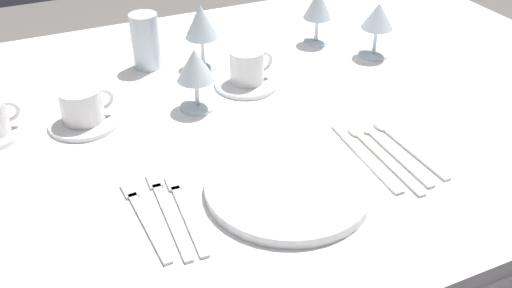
# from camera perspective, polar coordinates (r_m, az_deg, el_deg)

# --- Properties ---
(dining_table) EXTENTS (1.80, 1.11, 0.74)m
(dining_table) POSITION_cam_1_polar(r_m,az_deg,el_deg) (1.19, -2.95, -0.16)
(dining_table) COLOR white
(dining_table) RESTS_ON ground
(dinner_plate) EXTENTS (0.28, 0.28, 0.02)m
(dinner_plate) POSITION_cam_1_polar(r_m,az_deg,el_deg) (0.93, 3.05, -4.32)
(dinner_plate) COLOR white
(dinner_plate) RESTS_ON dining_table
(fork_outer) EXTENTS (0.03, 0.20, 0.00)m
(fork_outer) POSITION_cam_1_polar(r_m,az_deg,el_deg) (0.91, -7.21, -6.54)
(fork_outer) COLOR beige
(fork_outer) RESTS_ON dining_table
(fork_inner) EXTENTS (0.02, 0.22, 0.00)m
(fork_inner) POSITION_cam_1_polar(r_m,az_deg,el_deg) (0.91, -8.95, -6.57)
(fork_inner) COLOR beige
(fork_inner) RESTS_ON dining_table
(fork_salad) EXTENTS (0.03, 0.21, 0.00)m
(fork_salad) POSITION_cam_1_polar(r_m,az_deg,el_deg) (0.90, -11.26, -7.15)
(fork_salad) COLOR beige
(fork_salad) RESTS_ON dining_table
(dinner_knife) EXTENTS (0.03, 0.23, 0.00)m
(dinner_knife) POSITION_cam_1_polar(r_m,az_deg,el_deg) (1.03, 11.04, -1.43)
(dinner_knife) COLOR beige
(dinner_knife) RESTS_ON dining_table
(spoon_soup) EXTENTS (0.03, 0.23, 0.01)m
(spoon_soup) POSITION_cam_1_polar(r_m,az_deg,el_deg) (1.05, 11.89, -0.61)
(spoon_soup) COLOR beige
(spoon_soup) RESTS_ON dining_table
(spoon_dessert) EXTENTS (0.03, 0.22, 0.01)m
(spoon_dessert) POSITION_cam_1_polar(r_m,az_deg,el_deg) (1.07, 12.90, -0.16)
(spoon_dessert) COLOR beige
(spoon_dessert) RESTS_ON dining_table
(spoon_tea) EXTENTS (0.03, 0.21, 0.01)m
(spoon_tea) POSITION_cam_1_polar(r_m,az_deg,el_deg) (1.09, 14.32, 0.26)
(spoon_tea) COLOR beige
(spoon_tea) RESTS_ON dining_table
(saucer_left) EXTENTS (0.14, 0.14, 0.01)m
(saucer_left) POSITION_cam_1_polar(r_m,az_deg,el_deg) (1.25, -0.92, 6.14)
(saucer_left) COLOR white
(saucer_left) RESTS_ON dining_table
(coffee_cup_left) EXTENTS (0.10, 0.07, 0.07)m
(coffee_cup_left) POSITION_cam_1_polar(r_m,az_deg,el_deg) (1.23, -0.85, 7.86)
(coffee_cup_left) COLOR white
(coffee_cup_left) RESTS_ON saucer_left
(saucer_right) EXTENTS (0.14, 0.14, 0.01)m
(saucer_right) POSITION_cam_1_polar(r_m,az_deg,el_deg) (1.16, -16.84, 2.16)
(saucer_right) COLOR white
(saucer_right) RESTS_ON dining_table
(coffee_cup_right) EXTENTS (0.10, 0.08, 0.07)m
(coffee_cup_right) POSITION_cam_1_polar(r_m,az_deg,el_deg) (1.14, -17.07, 3.82)
(coffee_cup_right) COLOR white
(coffee_cup_right) RESTS_ON saucer_right
(wine_glass_centre) EXTENTS (0.07, 0.07, 0.15)m
(wine_glass_centre) POSITION_cam_1_polar(r_m,az_deg,el_deg) (1.29, -5.54, 11.88)
(wine_glass_centre) COLOR silver
(wine_glass_centre) RESTS_ON dining_table
(wine_glass_left) EXTENTS (0.08, 0.08, 0.13)m
(wine_glass_left) POSITION_cam_1_polar(r_m,az_deg,el_deg) (1.13, -6.13, 7.61)
(wine_glass_left) COLOR silver
(wine_glass_left) RESTS_ON dining_table
(wine_glass_right) EXTENTS (0.08, 0.08, 0.13)m
(wine_glass_right) POSITION_cam_1_polar(r_m,az_deg,el_deg) (1.38, 12.15, 12.18)
(wine_glass_right) COLOR silver
(wine_glass_right) RESTS_ON dining_table
(wine_glass_far) EXTENTS (0.07, 0.07, 0.14)m
(wine_glass_far) POSITION_cam_1_polar(r_m,az_deg,el_deg) (1.42, 6.25, 13.60)
(wine_glass_far) COLOR silver
(wine_glass_far) RESTS_ON dining_table
(drink_tumbler) EXTENTS (0.06, 0.06, 0.13)m
(drink_tumbler) POSITION_cam_1_polar(r_m,az_deg,el_deg) (1.33, -11.04, 10.13)
(drink_tumbler) COLOR silver
(drink_tumbler) RESTS_ON dining_table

